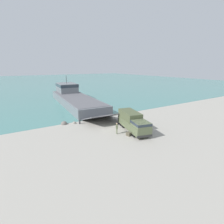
{
  "coord_description": "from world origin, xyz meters",
  "views": [
    {
      "loc": [
        -14.36,
        -25.21,
        10.38
      ],
      "look_at": [
        2.51,
        1.82,
        1.87
      ],
      "focal_mm": 28.0,
      "sensor_mm": 36.0,
      "label": 1
    }
  ],
  "objects_px": {
    "soldier_on_ramp": "(117,128)",
    "moored_boat_a": "(71,86)",
    "mooring_bollard": "(80,121)",
    "landing_craft": "(74,97)",
    "military_truck": "(133,121)",
    "cargo_crate": "(129,134)"
  },
  "relations": [
    {
      "from": "moored_boat_a",
      "to": "mooring_bollard",
      "type": "distance_m",
      "value": 61.13
    },
    {
      "from": "landing_craft",
      "to": "military_truck",
      "type": "distance_m",
      "value": 25.97
    },
    {
      "from": "landing_craft",
      "to": "military_truck",
      "type": "height_order",
      "value": "landing_craft"
    },
    {
      "from": "military_truck",
      "to": "moored_boat_a",
      "type": "distance_m",
      "value": 67.12
    },
    {
      "from": "moored_boat_a",
      "to": "mooring_bollard",
      "type": "height_order",
      "value": "moored_boat_a"
    },
    {
      "from": "soldier_on_ramp",
      "to": "moored_boat_a",
      "type": "distance_m",
      "value": 67.71
    },
    {
      "from": "mooring_bollard",
      "to": "soldier_on_ramp",
      "type": "bearing_deg",
      "value": -68.04
    },
    {
      "from": "soldier_on_ramp",
      "to": "cargo_crate",
      "type": "distance_m",
      "value": 2.09
    },
    {
      "from": "soldier_on_ramp",
      "to": "cargo_crate",
      "type": "xyz_separation_m",
      "value": [
        1.14,
        -1.57,
        -0.76
      ]
    },
    {
      "from": "landing_craft",
      "to": "cargo_crate",
      "type": "distance_m",
      "value": 27.56
    },
    {
      "from": "landing_craft",
      "to": "military_truck",
      "type": "bearing_deg",
      "value": -83.98
    },
    {
      "from": "soldier_on_ramp",
      "to": "moored_boat_a",
      "type": "height_order",
      "value": "soldier_on_ramp"
    },
    {
      "from": "landing_craft",
      "to": "moored_boat_a",
      "type": "distance_m",
      "value": 42.08
    },
    {
      "from": "landing_craft",
      "to": "military_truck",
      "type": "xyz_separation_m",
      "value": [
        0.66,
        -25.96,
        -0.23
      ]
    },
    {
      "from": "moored_boat_a",
      "to": "cargo_crate",
      "type": "distance_m",
      "value": 69.0
    },
    {
      "from": "cargo_crate",
      "to": "soldier_on_ramp",
      "type": "bearing_deg",
      "value": 125.91
    },
    {
      "from": "mooring_bollard",
      "to": "cargo_crate",
      "type": "relative_size",
      "value": 1.39
    },
    {
      "from": "landing_craft",
      "to": "soldier_on_ramp",
      "type": "bearing_deg",
      "value": -90.88
    },
    {
      "from": "military_truck",
      "to": "cargo_crate",
      "type": "xyz_separation_m",
      "value": [
        -1.99,
        -1.53,
        -1.24
      ]
    },
    {
      "from": "mooring_bollard",
      "to": "cargo_crate",
      "type": "height_order",
      "value": "mooring_bollard"
    },
    {
      "from": "landing_craft",
      "to": "military_truck",
      "type": "relative_size",
      "value": 4.18
    },
    {
      "from": "mooring_bollard",
      "to": "landing_craft",
      "type": "bearing_deg",
      "value": 73.03
    }
  ]
}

